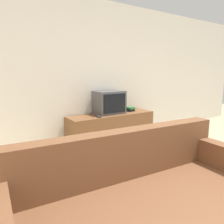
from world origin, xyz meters
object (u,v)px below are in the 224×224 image
tv_stand (112,128)px  remote_on_stand (98,116)px  couch (145,214)px  television (109,102)px  book_stack (130,109)px

tv_stand → remote_on_stand: size_ratio=8.52×
tv_stand → couch: couch is taller
couch → television: bearing=67.4°
couch → remote_on_stand: couch is taller
television → book_stack: (0.47, -0.01, -0.17)m
television → remote_on_stand: television is taller
book_stack → remote_on_stand: size_ratio=1.07×
book_stack → remote_on_stand: (-0.82, -0.16, -0.03)m
television → book_stack: bearing=-1.1°
television → remote_on_stand: size_ratio=2.77×
couch → book_stack: bearing=58.7°
book_stack → television: bearing=178.9°
tv_stand → book_stack: book_stack is taller
television → couch: bearing=-117.3°
television → tv_stand: bearing=-78.0°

